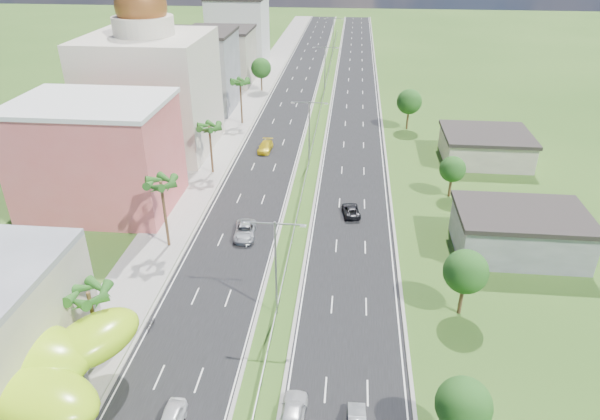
% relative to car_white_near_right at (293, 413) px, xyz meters
% --- Properties ---
extents(ground, '(500.00, 500.00, 0.00)m').
position_rel_car_white_near_right_xyz_m(ground, '(-3.20, 3.59, -0.92)').
color(ground, '#2D5119').
rests_on(ground, ground).
extents(road_left, '(11.00, 260.00, 0.04)m').
position_rel_car_white_near_right_xyz_m(road_left, '(-10.70, 93.59, -0.90)').
color(road_left, black).
rests_on(road_left, ground).
extents(road_right, '(11.00, 260.00, 0.04)m').
position_rel_car_white_near_right_xyz_m(road_right, '(4.30, 93.59, -0.90)').
color(road_right, black).
rests_on(road_right, ground).
extents(sidewalk_left, '(7.00, 260.00, 0.12)m').
position_rel_car_white_near_right_xyz_m(sidewalk_left, '(-20.20, 93.59, -0.86)').
color(sidewalk_left, gray).
rests_on(sidewalk_left, ground).
extents(median_guardrail, '(0.10, 216.06, 0.76)m').
position_rel_car_white_near_right_xyz_m(median_guardrail, '(-3.20, 75.58, -0.30)').
color(median_guardrail, gray).
rests_on(median_guardrail, ground).
extents(streetlight_median_b, '(6.04, 0.25, 11.00)m').
position_rel_car_white_near_right_xyz_m(streetlight_median_b, '(-3.20, 13.59, 5.83)').
color(streetlight_median_b, gray).
rests_on(streetlight_median_b, ground).
extents(streetlight_median_c, '(6.04, 0.25, 11.00)m').
position_rel_car_white_near_right_xyz_m(streetlight_median_c, '(-3.20, 53.59, 5.83)').
color(streetlight_median_c, gray).
rests_on(streetlight_median_c, ground).
extents(streetlight_median_d, '(6.04, 0.25, 11.00)m').
position_rel_car_white_near_right_xyz_m(streetlight_median_d, '(-3.20, 98.59, 5.83)').
color(streetlight_median_d, gray).
rests_on(streetlight_median_d, ground).
extents(streetlight_median_e, '(6.04, 0.25, 11.00)m').
position_rel_car_white_near_right_xyz_m(streetlight_median_e, '(-3.20, 143.59, 5.83)').
color(streetlight_median_e, gray).
rests_on(streetlight_median_e, ground).
extents(lime_canopy, '(18.00, 15.00, 7.40)m').
position_rel_car_white_near_right_xyz_m(lime_canopy, '(-23.20, -0.42, 4.07)').
color(lime_canopy, '#9DD314').
rests_on(lime_canopy, ground).
extents(pink_shophouse, '(20.00, 15.00, 15.00)m').
position_rel_car_white_near_right_xyz_m(pink_shophouse, '(-31.20, 35.59, 6.58)').
color(pink_shophouse, '#D75958').
rests_on(pink_shophouse, ground).
extents(domed_building, '(20.00, 20.00, 28.70)m').
position_rel_car_white_near_right_xyz_m(domed_building, '(-31.20, 58.59, 10.43)').
color(domed_building, beige).
rests_on(domed_building, ground).
extents(midrise_grey, '(16.00, 15.00, 16.00)m').
position_rel_car_white_near_right_xyz_m(midrise_grey, '(-30.20, 83.59, 7.08)').
color(midrise_grey, slate).
rests_on(midrise_grey, ground).
extents(midrise_beige, '(16.00, 15.00, 13.00)m').
position_rel_car_white_near_right_xyz_m(midrise_beige, '(-30.20, 105.59, 5.58)').
color(midrise_beige, '#A29985').
rests_on(midrise_beige, ground).
extents(midrise_white, '(16.00, 15.00, 18.00)m').
position_rel_car_white_near_right_xyz_m(midrise_white, '(-30.20, 128.59, 8.08)').
color(midrise_white, silver).
rests_on(midrise_white, ground).
extents(shed_near, '(15.00, 10.00, 5.00)m').
position_rel_car_white_near_right_xyz_m(shed_near, '(24.80, 28.59, 1.58)').
color(shed_near, slate).
rests_on(shed_near, ground).
extents(shed_far, '(14.00, 12.00, 4.40)m').
position_rel_car_white_near_right_xyz_m(shed_far, '(26.80, 58.59, 1.28)').
color(shed_far, '#A29985').
rests_on(shed_far, ground).
extents(palm_tree_b, '(3.60, 3.60, 8.10)m').
position_rel_car_white_near_right_xyz_m(palm_tree_b, '(-18.70, 5.59, 6.14)').
color(palm_tree_b, '#47301C').
rests_on(palm_tree_b, ground).
extents(palm_tree_c, '(3.60, 3.60, 9.60)m').
position_rel_car_white_near_right_xyz_m(palm_tree_c, '(-18.70, 25.59, 7.58)').
color(palm_tree_c, '#47301C').
rests_on(palm_tree_c, ground).
extents(palm_tree_d, '(3.60, 3.60, 8.60)m').
position_rel_car_white_near_right_xyz_m(palm_tree_d, '(-18.70, 48.59, 6.62)').
color(palm_tree_d, '#47301C').
rests_on(palm_tree_d, ground).
extents(palm_tree_e, '(3.60, 3.60, 9.40)m').
position_rel_car_white_near_right_xyz_m(palm_tree_e, '(-18.70, 73.59, 7.39)').
color(palm_tree_e, '#47301C').
rests_on(palm_tree_e, ground).
extents(leafy_tree_lfar, '(4.90, 4.90, 8.05)m').
position_rel_car_white_near_right_xyz_m(leafy_tree_lfar, '(-18.70, 98.59, 4.66)').
color(leafy_tree_lfar, '#47301C').
rests_on(leafy_tree_lfar, ground).
extents(leafy_tree_ra, '(4.20, 4.20, 6.90)m').
position_rel_car_white_near_right_xyz_m(leafy_tree_ra, '(12.80, -1.41, 3.85)').
color(leafy_tree_ra, '#47301C').
rests_on(leafy_tree_ra, ground).
extents(leafy_tree_rb, '(4.55, 4.55, 7.47)m').
position_rel_car_white_near_right_xyz_m(leafy_tree_rb, '(15.80, 15.59, 4.26)').
color(leafy_tree_rb, '#47301C').
rests_on(leafy_tree_rb, ground).
extents(leafy_tree_rc, '(3.85, 3.85, 6.33)m').
position_rel_car_white_near_right_xyz_m(leafy_tree_rc, '(18.80, 43.59, 3.45)').
color(leafy_tree_rc, '#47301C').
rests_on(leafy_tree_rc, ground).
extents(leafy_tree_rd, '(4.90, 4.90, 8.05)m').
position_rel_car_white_near_right_xyz_m(leafy_tree_rd, '(14.80, 73.59, 4.66)').
color(leafy_tree_rd, '#47301C').
rests_on(leafy_tree_rd, ground).
extents(car_silver_mid_left, '(3.20, 5.94, 1.59)m').
position_rel_car_white_near_right_xyz_m(car_silver_mid_left, '(-9.49, 28.79, -0.09)').
color(car_silver_mid_left, '#94979B').
rests_on(car_silver_mid_left, road_left).
extents(car_yellow_far_left, '(2.40, 5.52, 1.58)m').
position_rel_car_white_near_right_xyz_m(car_yellow_far_left, '(-11.56, 58.97, -0.09)').
color(car_yellow_far_left, gold).
rests_on(car_yellow_far_left, road_left).
extents(car_white_near_right, '(2.21, 5.23, 1.76)m').
position_rel_car_white_near_right_xyz_m(car_white_near_right, '(0.00, 0.00, 0.00)').
color(car_white_near_right, silver).
rests_on(car_white_near_right, road_right).
extents(car_dark_far_right, '(2.91, 5.06, 1.33)m').
position_rel_car_white_near_right_xyz_m(car_dark_far_right, '(4.19, 36.26, -0.22)').
color(car_dark_far_right, black).
rests_on(car_dark_far_right, road_right).
extents(motorcycle, '(0.64, 1.83, 1.15)m').
position_rel_car_white_near_right_xyz_m(motorcycle, '(-15.50, 10.07, -0.31)').
color(motorcycle, black).
rests_on(motorcycle, road_left).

